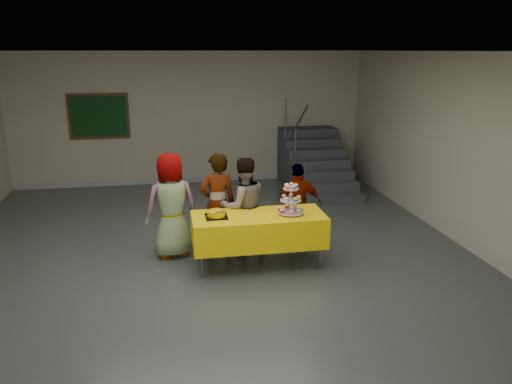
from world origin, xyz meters
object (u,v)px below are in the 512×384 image
bake_table (258,229)px  schoolchild_d (298,205)px  schoolchild_b (218,204)px  noticeboard (99,116)px  bear_cake (216,213)px  schoolchild_c (243,206)px  cupcake_stand (291,202)px  staircase (313,165)px  schoolchild_a (171,205)px

bake_table → schoolchild_d: 1.03m
schoolchild_b → noticeboard: (-2.16, 4.33, 0.82)m
bear_cake → schoolchild_c: 0.68m
schoolchild_d → cupcake_stand: bearing=65.1°
cupcake_stand → schoolchild_b: (-0.98, 0.62, -0.17)m
schoolchild_b → schoolchild_c: size_ratio=1.05×
bake_table → schoolchild_b: schoolchild_b is taller
bake_table → cupcake_stand: bearing=-4.3°
staircase → noticeboard: 4.91m
bake_table → bear_cake: (-0.60, 0.01, 0.27)m
cupcake_stand → noticeboard: (-3.14, 4.95, 0.65)m
bake_table → cupcake_stand: 0.61m
schoolchild_c → staircase: bearing=-130.6°
schoolchild_c → noticeboard: noticeboard is taller
bake_table → schoolchild_d: bearing=42.2°
bake_table → schoolchild_c: 0.56m
schoolchild_d → schoolchild_c: bearing=9.6°
schoolchild_d → staircase: size_ratio=0.55×
cupcake_stand → schoolchild_b: schoolchild_b is taller
cupcake_stand → staircase: size_ratio=0.19×
schoolchild_d → noticeboard: bearing=-53.0°
schoolchild_a → staircase: bearing=-145.9°
cupcake_stand → schoolchild_a: 1.79m
schoolchild_b → schoolchild_c: bearing=158.4°
bake_table → schoolchild_a: schoolchild_a is taller
schoolchild_c → noticeboard: (-2.54, 4.41, 0.85)m
bake_table → schoolchild_b: (-0.52, 0.59, 0.23)m
cupcake_stand → bake_table: bearing=175.7°
schoolchild_c → noticeboard: bearing=-69.4°
bake_table → schoolchild_b: 0.81m
bake_table → noticeboard: 5.69m
schoolchild_a → noticeboard: (-1.48, 4.31, 0.81)m
bear_cake → schoolchild_a: 0.85m
cupcake_stand → noticeboard: bearing=122.4°
noticeboard → staircase: bearing=-10.1°
cupcake_stand → schoolchild_d: size_ratio=0.33×
bake_table → schoolchild_d: schoolchild_d is taller
schoolchild_a → schoolchild_b: 0.69m
bake_table → staircase: (2.03, 4.08, -0.07)m
bake_table → schoolchild_a: (-1.21, 0.60, 0.24)m
schoolchild_b → schoolchild_d: 1.29m
schoolchild_c → cupcake_stand: bearing=128.5°
staircase → noticeboard: size_ratio=1.85×
cupcake_stand → schoolchild_c: size_ratio=0.30×
schoolchild_b → staircase: (2.55, 3.49, -0.29)m
cupcake_stand → staircase: staircase is taller
schoolchild_a → noticeboard: noticeboard is taller
cupcake_stand → bear_cake: 1.06m
cupcake_stand → bear_cake: bearing=177.8°
bear_cake → staircase: (2.62, 4.07, -0.34)m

